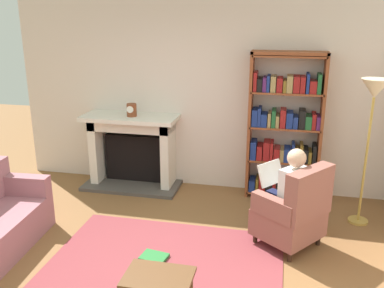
{
  "coord_description": "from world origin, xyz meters",
  "views": [
    {
      "loc": [
        1.09,
        -3.32,
        2.5
      ],
      "look_at": [
        0.1,
        1.2,
        1.05
      ],
      "focal_mm": 39.5,
      "sensor_mm": 36.0,
      "label": 1
    }
  ],
  "objects_px": {
    "floor_lamp": "(373,102)",
    "bookshelf": "(284,130)",
    "side_table": "(158,283)",
    "armchair_reading": "(294,212)",
    "seated_reader": "(286,192)",
    "fireplace": "(133,148)",
    "mantel_clock": "(132,110)"
  },
  "relations": [
    {
      "from": "armchair_reading",
      "to": "floor_lamp",
      "type": "height_order",
      "value": "floor_lamp"
    },
    {
      "from": "mantel_clock",
      "to": "fireplace",
      "type": "bearing_deg",
      "value": 112.12
    },
    {
      "from": "floor_lamp",
      "to": "side_table",
      "type": "bearing_deg",
      "value": -130.43
    },
    {
      "from": "armchair_reading",
      "to": "seated_reader",
      "type": "height_order",
      "value": "seated_reader"
    },
    {
      "from": "mantel_clock",
      "to": "seated_reader",
      "type": "xyz_separation_m",
      "value": [
        2.18,
        -1.15,
        -0.55
      ]
    },
    {
      "from": "mantel_clock",
      "to": "floor_lamp",
      "type": "bearing_deg",
      "value": -8.37
    },
    {
      "from": "mantel_clock",
      "to": "armchair_reading",
      "type": "xyz_separation_m",
      "value": [
        2.28,
        -1.22,
        -0.75
      ]
    },
    {
      "from": "bookshelf",
      "to": "side_table",
      "type": "relative_size",
      "value": 3.6
    },
    {
      "from": "seated_reader",
      "to": "side_table",
      "type": "distance_m",
      "value": 1.86
    },
    {
      "from": "side_table",
      "to": "fireplace",
      "type": "bearing_deg",
      "value": 113.63
    },
    {
      "from": "fireplace",
      "to": "bookshelf",
      "type": "relative_size",
      "value": 0.7
    },
    {
      "from": "fireplace",
      "to": "mantel_clock",
      "type": "distance_m",
      "value": 0.61
    },
    {
      "from": "armchair_reading",
      "to": "floor_lamp",
      "type": "bearing_deg",
      "value": 170.8
    },
    {
      "from": "seated_reader",
      "to": "side_table",
      "type": "height_order",
      "value": "seated_reader"
    },
    {
      "from": "armchair_reading",
      "to": "side_table",
      "type": "distance_m",
      "value": 1.84
    },
    {
      "from": "bookshelf",
      "to": "side_table",
      "type": "bearing_deg",
      "value": -108.44
    },
    {
      "from": "seated_reader",
      "to": "floor_lamp",
      "type": "height_order",
      "value": "floor_lamp"
    },
    {
      "from": "fireplace",
      "to": "mantel_clock",
      "type": "height_order",
      "value": "mantel_clock"
    },
    {
      "from": "mantel_clock",
      "to": "seated_reader",
      "type": "height_order",
      "value": "mantel_clock"
    },
    {
      "from": "armchair_reading",
      "to": "floor_lamp",
      "type": "relative_size",
      "value": 0.54
    },
    {
      "from": "mantel_clock",
      "to": "side_table",
      "type": "xyz_separation_m",
      "value": [
        1.18,
        -2.7,
        -0.79
      ]
    },
    {
      "from": "side_table",
      "to": "floor_lamp",
      "type": "xyz_separation_m",
      "value": [
        1.91,
        2.24,
        1.13
      ]
    },
    {
      "from": "armchair_reading",
      "to": "seated_reader",
      "type": "bearing_deg",
      "value": -90.0
    },
    {
      "from": "armchair_reading",
      "to": "seated_reader",
      "type": "distance_m",
      "value": 0.23
    },
    {
      "from": "side_table",
      "to": "seated_reader",
      "type": "bearing_deg",
      "value": 57.1
    },
    {
      "from": "floor_lamp",
      "to": "bookshelf",
      "type": "bearing_deg",
      "value": 148.54
    },
    {
      "from": "seated_reader",
      "to": "mantel_clock",
      "type": "bearing_deg",
      "value": -80.18
    },
    {
      "from": "mantel_clock",
      "to": "armchair_reading",
      "type": "relative_size",
      "value": 0.19
    },
    {
      "from": "armchair_reading",
      "to": "seated_reader",
      "type": "relative_size",
      "value": 0.85
    },
    {
      "from": "armchair_reading",
      "to": "seated_reader",
      "type": "xyz_separation_m",
      "value": [
        -0.09,
        0.07,
        0.2
      ]
    },
    {
      "from": "fireplace",
      "to": "floor_lamp",
      "type": "bearing_deg",
      "value": -10.06
    },
    {
      "from": "fireplace",
      "to": "seated_reader",
      "type": "height_order",
      "value": "seated_reader"
    }
  ]
}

